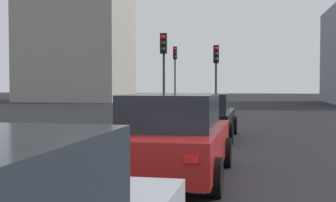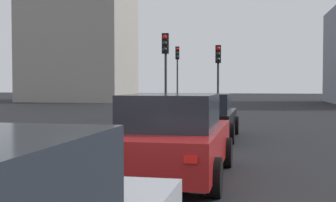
# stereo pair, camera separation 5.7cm
# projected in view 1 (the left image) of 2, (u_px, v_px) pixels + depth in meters

# --- Properties ---
(car_black_lead) EXTENTS (4.44, 2.16, 1.48)m
(car_black_lead) POSITION_uv_depth(u_px,v_px,m) (203.00, 117.00, 14.76)
(car_black_lead) COLOR black
(car_black_lead) RESTS_ON ground_plane
(car_red_second) EXTENTS (4.30, 2.13, 1.60)m
(car_red_second) POSITION_uv_depth(u_px,v_px,m) (172.00, 138.00, 8.48)
(car_red_second) COLOR maroon
(car_red_second) RESTS_ON ground_plane
(traffic_light_near_left) EXTENTS (0.33, 0.31, 4.42)m
(traffic_light_near_left) POSITION_uv_depth(u_px,v_px,m) (175.00, 64.00, 31.58)
(traffic_light_near_left) COLOR #2D2D30
(traffic_light_near_left) RESTS_ON ground_plane
(traffic_light_near_right) EXTENTS (0.32, 0.30, 3.75)m
(traffic_light_near_right) POSITION_uv_depth(u_px,v_px,m) (216.00, 66.00, 22.65)
(traffic_light_near_right) COLOR #2D2D30
(traffic_light_near_right) RESTS_ON ground_plane
(traffic_light_far_left) EXTENTS (0.32, 0.29, 4.03)m
(traffic_light_far_left) POSITION_uv_depth(u_px,v_px,m) (164.00, 59.00, 19.83)
(traffic_light_far_left) COLOR #2D2D30
(traffic_light_far_left) RESTS_ON ground_plane
(building_facade_center) EXTENTS (9.05, 10.30, 17.91)m
(building_facade_center) POSITION_uv_depth(u_px,v_px,m) (77.00, 15.00, 46.60)
(building_facade_center) COLOR gray
(building_facade_center) RESTS_ON ground_plane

